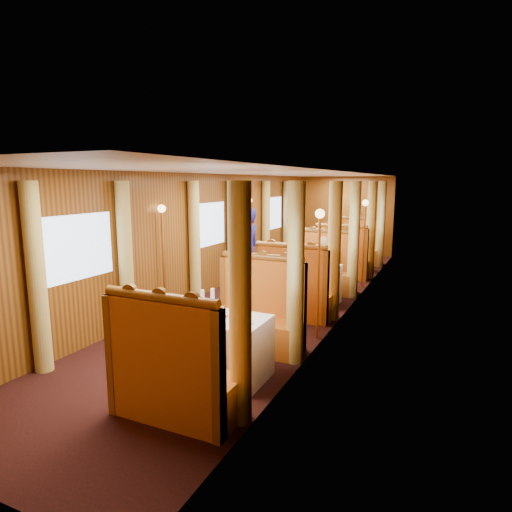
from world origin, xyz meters
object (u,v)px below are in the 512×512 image
Objects in this scene: fruit_plate at (244,322)px; tea_tray at (212,317)px; banquette_mid_fwd at (293,294)px; teapot_right at (215,314)px; banquette_near_fwd at (173,378)px; passenger at (323,259)px; rose_vase_mid at (312,257)px; teapot_back at (216,309)px; banquette_far_aft at (358,249)px; table_near at (223,347)px; table_far at (351,256)px; teapot_left at (206,311)px; banquette_far_fwd at (342,261)px; rose_vase_far at (353,235)px; banquette_mid_aft at (325,272)px; banquette_near_aft at (258,319)px; steward at (247,250)px; table_mid at (311,284)px.

tea_tray is at bearing 177.50° from fruit_plate.
banquette_mid_fwd is 2.60m from teapot_right.
banquette_near_fwd is 1.76× the size of passenger.
rose_vase_mid is 0.47× the size of passenger.
rose_vase_mid reaches higher than teapot_back.
banquette_far_aft is 1.76× the size of passenger.
banquette_far_aft is (0.00, 5.53, 0.00)m from banquette_mid_fwd.
table_near and table_far have the same top height.
teapot_left reaches higher than fruit_plate.
fruit_plate is at bearing -35.45° from teapot_back.
banquette_far_fwd is at bearing 90.22° from rose_vase_mid.
banquette_near_fwd is 5.33m from passenger.
teapot_back is at bearing -92.53° from rose_vase_mid.
rose_vase_far is (0.03, 8.05, 0.50)m from banquette_near_fwd.
banquette_mid_aft is at bearing 67.35° from teapot_left.
teapot_left is at bearing 100.54° from banquette_near_fwd.
banquette_near_aft is 1.02m from teapot_back.
banquette_mid_aft reaches higher than fruit_plate.
table_near is 3.51m from rose_vase_mid.
teapot_right is (-0.05, -1.10, 0.39)m from banquette_near_aft.
rose_vase_far reaches higher than tea_tray.
teapot_right is (-0.05, -6.07, 0.39)m from banquette_far_fwd.
steward is (-1.52, 1.32, 0.48)m from banquette_mid_fwd.
steward is at bearing -124.86° from banquette_far_fwd.
banquette_near_aft reaches higher than passenger.
rose_vase_mid is 1.56m from steward.
rose_vase_mid is (0.01, -3.53, 0.55)m from table_far.
table_far is 0.58× the size of steward.
banquette_far_fwd is at bearing 95.36° from teapot_right.
teapot_back reaches higher than table_mid.
table_mid is 1.63m from steward.
teapot_right is 0.37m from fruit_plate.
passenger is (1.52, 0.50, -0.16)m from steward.
teapot_back is 3.97m from steward.
table_mid is 0.55m from rose_vase_mid.
table_near is at bearing 29.60° from tea_tray.
steward is at bearing 168.53° from table_mid.
steward reaches higher than banquette_mid_fwd.
banquette_mid_fwd is at bearing 70.74° from teapot_back.
passenger reaches higher than teapot_right.
banquette_mid_fwd is at bearing 90.00° from banquette_near_fwd.
table_mid is 0.58× the size of steward.
table_near is 0.44m from teapot_right.
teapot_left is at bearing 37.04° from steward.
passenger reaches higher than tea_tray.
banquette_near_aft reaches higher than table_mid.
banquette_far_aft is at bearing 90.00° from table_far.
banquette_near_aft is 8.34× the size of teapot_back.
table_near is 0.78× the size of banquette_far_aft.
banquette_near_fwd is 1.00× the size of banquette_far_aft.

